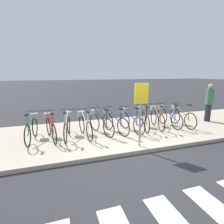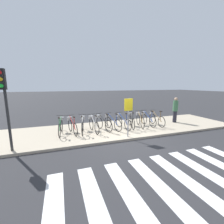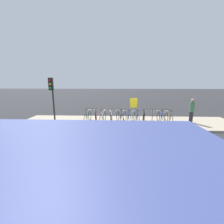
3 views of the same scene
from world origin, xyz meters
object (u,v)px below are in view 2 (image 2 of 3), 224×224
Objects in this scene: parked_bicycle_3 at (93,124)px; parked_bicycle_7 at (131,120)px; parked_bicycle_4 at (103,122)px; parked_bicycle_2 at (83,124)px; parked_bicycle_5 at (112,122)px; parked_bicycle_1 at (72,125)px; parked_bicycle_9 at (147,119)px; parked_bicycle_8 at (140,119)px; parked_bicycle_6 at (122,121)px; parked_bicycle_0 at (61,126)px; traffic_light at (4,93)px; sign_post at (128,111)px; pedestrian at (175,109)px; parked_bicycle_10 at (156,118)px.

parked_bicycle_3 is 1.02× the size of parked_bicycle_7.
parked_bicycle_2 is at bearing -177.78° from parked_bicycle_4.
parked_bicycle_3 is at bearing -175.84° from parked_bicycle_5.
parked_bicycle_5 is at bearing -0.45° from parked_bicycle_1.
parked_bicycle_9 is (2.99, 0.02, 0.00)m from parked_bicycle_4.
parked_bicycle_5 is 0.98× the size of parked_bicycle_7.
parked_bicycle_4 and parked_bicycle_8 have the same top height.
parked_bicycle_8 is at bearing 1.94° from parked_bicycle_3.
parked_bicycle_3 is at bearing -179.43° from parked_bicycle_6.
parked_bicycle_3 is 1.02× the size of parked_bicycle_8.
parked_bicycle_5 is 0.65m from parked_bicycle_6.
parked_bicycle_6 is 1.24m from parked_bicycle_8.
parked_bicycle_8 is 0.58m from parked_bicycle_9.
parked_bicycle_8 is at bearing -0.94° from parked_bicycle_0.
traffic_light is 1.63× the size of sign_post.
sign_post is (-1.54, -1.52, 0.89)m from parked_bicycle_8.
parked_bicycle_3 is 1.00× the size of parked_bicycle_9.
parked_bicycle_3 and parked_bicycle_6 have the same top height.
pedestrian is (5.85, 0.22, 0.48)m from parked_bicycle_3.
parked_bicycle_10 is 3.15m from sign_post.
parked_bicycle_6 is at bearing -2.64° from parked_bicycle_0.
parked_bicycle_0 and parked_bicycle_10 have the same top height.
parked_bicycle_3 is 2.23m from sign_post.
parked_bicycle_4 is (0.60, 0.13, 0.00)m from parked_bicycle_3.
traffic_light is (-6.64, -1.58, 1.85)m from parked_bicycle_8.
sign_post is at bearing -60.68° from parked_bicycle_4.
parked_bicycle_6 is 4.11m from pedestrian.
parked_bicycle_9 is 1.00× the size of parked_bicycle_10.
parked_bicycle_4 is at bearing -1.14° from parked_bicycle_0.
parked_bicycle_0 is 2.86m from parked_bicycle_5.
parked_bicycle_7 is 0.82× the size of sign_post.
parked_bicycle_7 is at bearing 9.24° from parked_bicycle_6.
parked_bicycle_6 is at bearing 77.96° from sign_post.
pedestrian is at bearing 20.48° from sign_post.
parked_bicycle_7 is at bearing 58.59° from sign_post.
pedestrian is (7.59, 0.04, 0.48)m from parked_bicycle_0.
pedestrian is (1.72, 0.22, 0.48)m from parked_bicycle_10.
parked_bicycle_2 is 2.37m from parked_bicycle_6.
parked_bicycle_4 is at bearing 179.27° from parked_bicycle_8.
parked_bicycle_0 is 4.15m from parked_bicycle_7.
parked_bicycle_5 is at bearing -178.34° from pedestrian.
parked_bicycle_8 is 2.34m from sign_post.
parked_bicycle_10 is at bearing 0.00° from parked_bicycle_3.
parked_bicycle_1 and parked_bicycle_2 have the same top height.
parked_bicycle_3 is at bearing -177.13° from parked_bicycle_7.
parked_bicycle_3 is at bearing -167.44° from parked_bicycle_4.
parked_bicycle_3 is at bearing 22.13° from traffic_light.
parked_bicycle_2 is 1.19m from parked_bicycle_4.
parked_bicycle_4 is 0.98× the size of parked_bicycle_8.
traffic_light is (-7.21, -1.62, 1.85)m from parked_bicycle_9.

